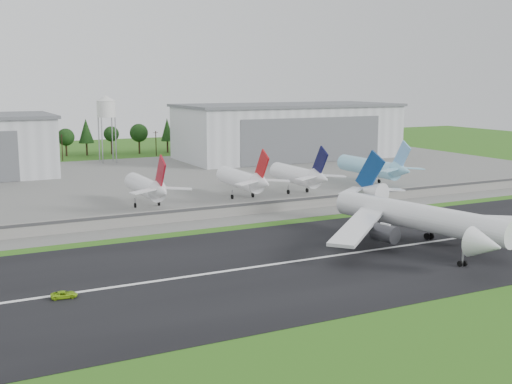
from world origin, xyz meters
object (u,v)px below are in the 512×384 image
main_airliner (419,223)px  parked_jet_skyblue (374,167)px  parked_jet_red_a (148,187)px  parked_jet_navy (300,175)px  parked_jet_red_b (245,180)px  ground_vehicle (64,295)px

main_airliner → parked_jet_skyblue: size_ratio=1.58×
parked_jet_red_a → parked_jet_navy: parked_jet_navy is taller
parked_jet_navy → parked_jet_skyblue: size_ratio=0.84×
parked_jet_red_a → parked_jet_red_b: size_ratio=1.00×
parked_jet_red_a → parked_jet_skyblue: size_ratio=0.84×
main_airliner → parked_jet_red_b: size_ratio=1.88×
main_airliner → parked_jet_skyblue: main_airliner is taller
ground_vehicle → parked_jet_red_b: bearing=-38.5°
parked_jet_red_a → parked_jet_skyblue: (82.39, 5.05, 0.21)m
main_airliner → parked_jet_navy: size_ratio=1.88×
parked_jet_navy → parked_jet_skyblue: (32.55, 5.01, 0.04)m
ground_vehicle → parked_jet_red_a: 77.40m
parked_jet_red_b → ground_vehicle: bearing=-133.9°
ground_vehicle → parked_jet_red_b: size_ratio=0.14×
parked_jet_red_a → main_airliner: bearing=-58.8°
main_airliner → ground_vehicle: (-76.25, -1.55, -4.19)m
main_airliner → parked_jet_red_b: bearing=-93.7°
parked_jet_navy → parked_jet_skyblue: bearing=8.8°
parked_jet_red_b → parked_jet_skyblue: (52.14, 5.03, 0.10)m
main_airliner → ground_vehicle: bearing=-11.3°
ground_vehicle → parked_jet_skyblue: (118.06, 73.54, 5.44)m
main_airliner → parked_jet_red_a: bearing=-71.2°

